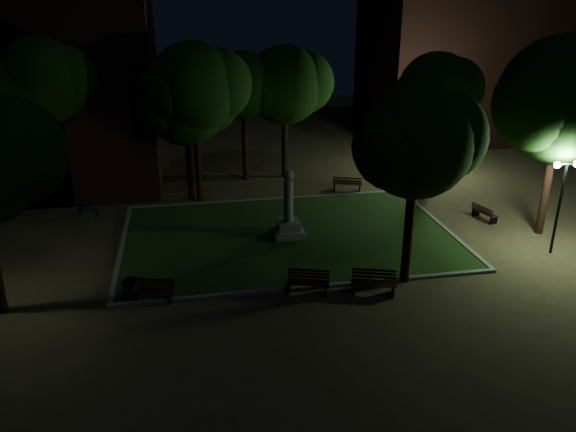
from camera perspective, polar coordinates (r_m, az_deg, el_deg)
name	(u,v)px	position (r m, az deg, el deg)	size (l,w,h in m)	color
ground	(297,254)	(24.64, 0.91, -3.92)	(80.00, 80.00, 0.00)	brown
lawn	(288,236)	(26.41, 0.05, -2.01)	(15.00, 10.00, 0.08)	#213F15
lawn_kerb	(288,235)	(26.40, 0.05, -1.97)	(15.40, 10.40, 0.12)	slate
monument	(288,218)	(26.06, 0.05, -0.16)	(1.40, 1.40, 3.20)	gray
building_far	(472,58)	(47.67, 18.23, 14.99)	(16.00, 10.00, 12.00)	#411D17
tree_north_wl	(187,103)	(30.35, -10.19, 11.20)	(5.45, 4.45, 7.55)	black
tree_north_er	(286,85)	(34.00, -0.18, 13.16)	(5.72, 4.67, 7.97)	black
tree_ne	(438,92)	(32.41, 15.01, 12.11)	(5.24, 4.28, 7.83)	black
tree_east	(565,100)	(27.81, 26.31, 10.54)	(6.91, 5.64, 9.15)	black
tree_se	(419,141)	(20.98, 13.13, 7.38)	(5.21, 4.26, 7.80)	black
tree_nw	(46,80)	(31.28, -23.38, 12.58)	(5.42, 4.43, 8.87)	black
tree_far_north	(245,85)	(33.53, -4.41, 13.09)	(4.84, 3.95, 7.69)	black
tree_extra	(196,88)	(29.81, -9.37, 12.72)	(5.76, 4.71, 8.52)	black
lamppost_se	(562,189)	(26.37, 26.09, 2.45)	(1.18, 0.28, 4.19)	black
lamppost_nw	(46,137)	(34.25, -23.38, 7.37)	(1.18, 0.28, 4.65)	black
lamppost_ne	(439,126)	(35.78, 15.10, 8.86)	(1.18, 0.28, 4.57)	black
bench_near_left	(308,282)	(21.49, 2.05, -6.75)	(1.70, 1.03, 0.88)	black
bench_near_right	(374,283)	(21.64, 8.69, -6.73)	(1.77, 1.05, 0.92)	black
bench_west_near	(155,291)	(21.57, -13.38, -7.40)	(1.51, 0.87, 0.79)	black
bench_right_side	(484,213)	(29.88, 19.30, 0.26)	(0.84, 1.49, 0.78)	black
bench_far_side	(347,184)	(32.56, 6.04, 3.23)	(1.75, 1.12, 0.91)	black
trash_bin	(132,290)	(21.67, -15.59, -7.27)	(0.64, 0.64, 0.86)	black
bicycle	(85,208)	(30.48, -19.95, 0.74)	(0.59, 1.68, 0.88)	black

